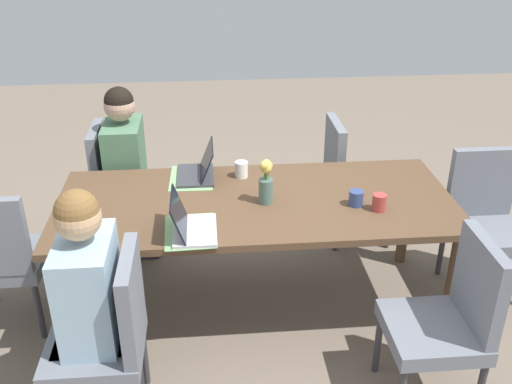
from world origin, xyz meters
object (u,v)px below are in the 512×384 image
Objects in this scene: chair_near_right_mid at (450,316)px; chair_head_right_right_far at (485,216)px; chair_head_left_right_near at (0,254)px; laptop_near_left_mid at (190,226)px; laptop_far_left_near at (199,171)px; coffee_mug_near_right at (379,202)px; person_near_left_mid at (94,320)px; chair_far_left_near at (118,182)px; chair_near_left_mid at (109,333)px; coffee_mug_centre_left at (241,169)px; person_far_left_near at (128,182)px; chair_far_left_far at (349,175)px; dining_table at (256,211)px; flower_vase at (266,179)px; coffee_mug_near_left at (356,198)px.

chair_head_right_right_far is (0.59, 0.92, 0.00)m from chair_near_right_mid.
laptop_near_left_mid reaches higher than chair_head_left_right_near.
laptop_far_left_near is 1.11m from coffee_mug_near_right.
chair_near_right_mid is 1.34m from laptop_near_left_mid.
chair_near_right_mid reaches higher than coffee_mug_near_right.
person_near_left_mid is 1.33× the size of chair_head_left_right_near.
chair_near_left_mid is (0.15, -1.59, 0.00)m from chair_far_left_near.
chair_far_left_near is 9.05× the size of coffee_mug_centre_left.
chair_far_left_near is 1.00m from coffee_mug_centre_left.
person_far_left_near reaches higher than laptop_near_left_mid.
dining_table is at bearing -133.73° from chair_far_left_far.
flower_vase is at bearing 38.91° from person_near_left_mid.
laptop_far_left_near is 0.98m from coffee_mug_near_left.
coffee_mug_centre_left reaches higher than dining_table.
chair_near_left_mid is (-0.74, -0.80, -0.16)m from dining_table.
chair_near_left_mid is at bearing -157.48° from chair_head_right_right_far.
person_far_left_near is 1.33× the size of chair_head_left_right_near.
chair_near_left_mid is 1.00× the size of chair_head_right_right_far.
chair_head_right_right_far reaches higher than coffee_mug_centre_left.
person_far_left_near is 1.21m from flower_vase.
chair_near_right_mid is at bearing -66.79° from coffee_mug_near_left.
chair_near_right_mid reaches higher than coffee_mug_near_left.
laptop_near_left_mid reaches higher than chair_near_left_mid.
chair_head_right_right_far is at bearing -16.38° from chair_far_left_near.
person_far_left_near reaches higher than chair_far_left_far.
person_near_left_mid is 1.67m from chair_near_right_mid.
chair_far_left_near is at bearing 163.62° from chair_head_right_right_far.
person_far_left_near is at bearing 137.09° from chair_near_right_mid.
chair_near_left_mid is 0.75× the size of person_near_left_mid.
dining_table is at bearing 136.18° from chair_near_right_mid.
dining_table is at bearing 47.05° from chair_near_left_mid.
chair_near_right_mid is 1.18m from flower_vase.
chair_near_left_mid is 2.15m from chair_far_left_far.
person_far_left_near is at bearing 138.43° from flower_vase.
chair_far_left_near and chair_head_left_right_near have the same top height.
coffee_mug_near_right reaches higher than dining_table.
dining_table is at bearing -78.86° from coffee_mug_centre_left.
person_far_left_near reaches higher than chair_far_left_near.
person_far_left_near and person_near_left_mid have the same top height.
person_near_left_mid is at bearing -114.82° from laptop_far_left_near.
chair_near_right_mid is at bearing -51.07° from coffee_mug_centre_left.
chair_far_left_near is at bearing 58.21° from chair_head_left_right_near.
chair_head_left_right_near is 9.05× the size of coffee_mug_centre_left.
person_near_left_mid is 1.20m from laptop_far_left_near.
chair_far_left_far is at bearing 137.00° from chair_head_right_right_far.
person_near_left_mid is 1.33× the size of chair_far_left_far.
dining_table is at bearing 168.51° from coffee_mug_near_left.
chair_near_left_mid is at bearing -121.49° from coffee_mug_centre_left.
person_near_left_mid is 1.32m from coffee_mug_centre_left.
chair_far_left_near is 2.81× the size of laptop_near_left_mid.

